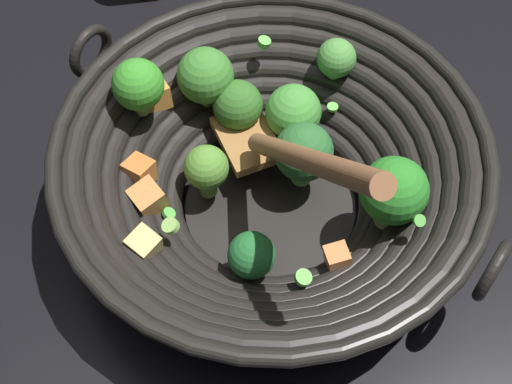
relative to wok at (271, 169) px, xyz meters
The scene contains 2 objects.
ground_plane 0.07m from the wok, 135.40° to the right, with size 4.00×4.00×0.00m, color black.
wok is the anchor object (origin of this frame).
Camera 1 is at (-0.29, -0.24, 0.62)m, focal length 52.59 mm.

